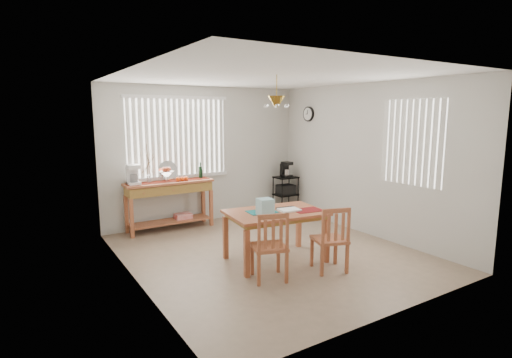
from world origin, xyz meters
TOP-DOWN VIEW (x-y plane):
  - ground at (0.00, 0.00)m, footprint 4.00×4.50m
  - room_shell at (0.00, 0.02)m, footprint 4.20×4.70m
  - sideboard at (-0.82, 2.01)m, footprint 1.58×0.44m
  - sideboard_items at (-1.08, 2.02)m, footprint 1.50×0.37m
  - wire_cart at (1.70, 1.92)m, footprint 0.46×0.36m
  - cart_items at (1.70, 1.93)m, footprint 0.18×0.22m
  - dining_table at (-0.10, -0.30)m, footprint 1.44×1.02m
  - table_items at (-0.25, -0.40)m, footprint 1.04×0.60m
  - chair_left at (-0.56, -0.84)m, footprint 0.52×0.52m
  - chair_right at (0.29, -1.01)m, footprint 0.52×0.52m

SIDE VIEW (x-z plane):
  - ground at x=0.00m, z-range -0.01..0.00m
  - chair_right at x=0.29m, z-range -0.01..0.88m
  - chair_left at x=-0.56m, z-range -0.01..0.89m
  - wire_cart at x=1.70m, z-range 0.08..0.85m
  - dining_table at x=-0.10m, z-range 0.28..1.00m
  - sideboard at x=-0.82m, z-range 0.22..1.11m
  - table_items at x=-0.25m, z-range 0.69..0.93m
  - cart_items at x=1.70m, z-range 0.76..1.08m
  - sideboard_items at x=-1.08m, z-range 0.69..1.36m
  - room_shell at x=0.00m, z-range 0.34..3.04m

